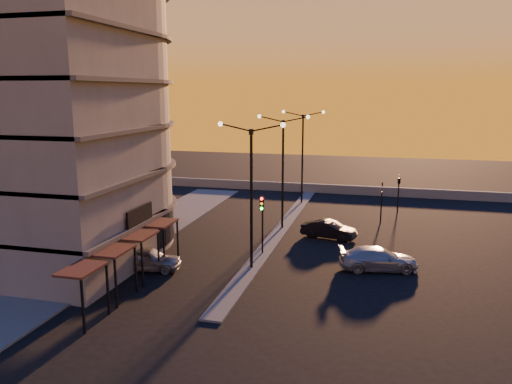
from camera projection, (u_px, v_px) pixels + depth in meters
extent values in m
plane|color=black|center=(251.00, 269.00, 32.52)|extent=(120.00, 120.00, 0.00)
cube|color=#535350|center=(135.00, 239.00, 38.88)|extent=(5.00, 40.00, 0.12)
cube|color=#535350|center=(282.00, 228.00, 42.00)|extent=(1.20, 36.00, 0.12)
cube|color=slate|center=(328.00, 189.00, 56.61)|extent=(44.00, 0.50, 1.00)
cylinder|color=slate|center=(68.00, 75.00, 35.38)|extent=(14.00, 14.00, 25.00)
cube|color=slate|center=(19.00, 72.00, 30.64)|extent=(14.00, 10.00, 25.00)
cylinder|color=black|center=(79.00, 223.00, 37.54)|extent=(14.16, 14.16, 2.40)
cube|color=black|center=(140.00, 216.00, 31.58)|extent=(0.15, 3.20, 1.20)
cylinder|color=black|center=(251.00, 201.00, 31.63)|extent=(0.18, 0.18, 9.00)
cube|color=black|center=(251.00, 132.00, 30.76)|extent=(0.25, 0.25, 0.35)
sphere|color=#FFE5B2|center=(220.00, 124.00, 31.16)|extent=(0.32, 0.32, 0.32)
sphere|color=#FFE5B2|center=(283.00, 125.00, 30.18)|extent=(0.32, 0.32, 0.32)
cylinder|color=black|center=(283.00, 176.00, 41.12)|extent=(0.18, 0.18, 9.00)
cube|color=black|center=(283.00, 122.00, 40.25)|extent=(0.25, 0.25, 0.35)
sphere|color=#FFE5B2|center=(259.00, 116.00, 40.65)|extent=(0.32, 0.32, 0.32)
sphere|color=#FFE5B2|center=(308.00, 117.00, 39.67)|extent=(0.32, 0.32, 0.32)
cylinder|color=black|center=(302.00, 160.00, 50.61)|extent=(0.18, 0.18, 9.00)
cube|color=black|center=(303.00, 116.00, 49.74)|extent=(0.25, 0.25, 0.35)
sphere|color=#FFE5B2|center=(284.00, 112.00, 50.14)|extent=(0.32, 0.32, 0.32)
sphere|color=#FFE5B2|center=(323.00, 112.00, 49.16)|extent=(0.32, 0.32, 0.32)
cylinder|color=black|center=(262.00, 233.00, 35.05)|extent=(0.12, 0.12, 3.20)
cube|color=black|center=(262.00, 203.00, 34.46)|extent=(0.28, 0.16, 1.00)
sphere|color=#FF0C05|center=(262.00, 199.00, 34.29)|extent=(0.20, 0.20, 0.20)
sphere|color=orange|center=(262.00, 204.00, 34.36)|extent=(0.20, 0.20, 0.20)
sphere|color=#0CFF26|center=(262.00, 209.00, 34.43)|extent=(0.20, 0.20, 0.20)
cylinder|color=black|center=(381.00, 207.00, 43.57)|extent=(0.12, 0.12, 2.80)
imported|color=black|center=(382.00, 187.00, 43.21)|extent=(0.13, 0.16, 0.80)
cylinder|color=black|center=(398.00, 199.00, 47.00)|extent=(0.12, 0.12, 2.80)
imported|color=black|center=(399.00, 180.00, 46.64)|extent=(0.42, 1.99, 0.80)
imported|color=#94969B|center=(147.00, 259.00, 32.15)|extent=(4.65, 2.47, 1.51)
imported|color=black|center=(329.00, 229.00, 39.15)|extent=(4.49, 2.43, 1.40)
imported|color=#9EA1A6|center=(378.00, 259.00, 32.19)|extent=(5.39, 3.10, 1.47)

